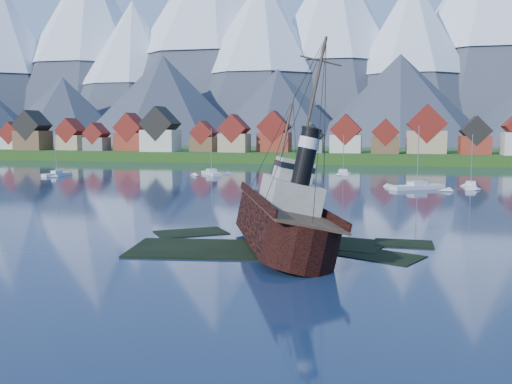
% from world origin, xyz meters
% --- Properties ---
extents(ground, '(1400.00, 1400.00, 0.00)m').
position_xyz_m(ground, '(0.00, 0.00, 0.00)').
color(ground, '#172641').
rests_on(ground, ground).
extents(shoal, '(31.71, 21.24, 1.14)m').
position_xyz_m(shoal, '(1.78, 2.15, -0.35)').
color(shoal, black).
rests_on(shoal, ground).
extents(shore_bank, '(600.00, 80.00, 3.20)m').
position_xyz_m(shore_bank, '(0.00, 170.00, 0.00)').
color(shore_bank, '#204B15').
rests_on(shore_bank, ground).
extents(seawall, '(600.00, 2.50, 2.00)m').
position_xyz_m(seawall, '(0.00, 132.00, 0.00)').
color(seawall, '#3F3D38').
rests_on(seawall, ground).
extents(town, '(250.96, 16.69, 17.30)m').
position_xyz_m(town, '(-33.12, 152.18, 8.99)').
color(town, maroon).
rests_on(town, ground).
extents(mountains, '(965.00, 340.00, 205.00)m').
position_xyz_m(mountains, '(-0.79, 481.26, 89.34)').
color(mountains, '#2D333D').
rests_on(mountains, ground).
extents(tugboat_wreck, '(6.61, 28.49, 22.58)m').
position_xyz_m(tugboat_wreck, '(2.13, 2.40, 2.85)').
color(tugboat_wreck, black).
rests_on(tugboat_wreck, ground).
extents(sailboat_b, '(4.39, 8.38, 11.81)m').
position_xyz_m(sailboat_b, '(-68.30, 72.27, 0.28)').
color(sailboat_b, silver).
rests_on(sailboat_b, ground).
extents(sailboat_c, '(7.66, 9.30, 12.53)m').
position_xyz_m(sailboat_c, '(-31.20, 84.19, 0.28)').
color(sailboat_c, silver).
rests_on(sailboat_c, ground).
extents(sailboat_d, '(3.01, 8.51, 11.37)m').
position_xyz_m(sailboat_d, '(29.55, 65.34, 0.26)').
color(sailboat_d, silver).
rests_on(sailboat_d, ground).
extents(sailboat_e, '(3.42, 9.39, 10.65)m').
position_xyz_m(sailboat_e, '(1.74, 94.00, 0.23)').
color(sailboat_e, silver).
rests_on(sailboat_e, ground).
extents(sailboat_f, '(10.96, 8.59, 13.19)m').
position_xyz_m(sailboat_f, '(18.92, 60.84, 0.29)').
color(sailboat_f, silver).
rests_on(sailboat_f, ground).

